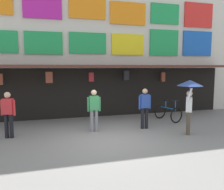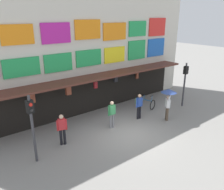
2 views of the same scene
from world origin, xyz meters
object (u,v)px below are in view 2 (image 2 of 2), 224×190
(pedestrian_in_white, at_px, (112,113))
(pedestrian_in_black, at_px, (139,104))
(bicycle_parked, at_px, (146,103))
(pedestrian_with_umbrella, at_px, (168,96))
(traffic_light_near, at_px, (32,119))
(pedestrian_in_yellow, at_px, (62,128))
(traffic_light_far, at_px, (185,78))

(pedestrian_in_white, bearing_deg, pedestrian_in_black, -1.90)
(bicycle_parked, xyz_separation_m, pedestrian_with_umbrella, (-0.41, -2.23, 1.25))
(traffic_light_near, relative_size, bicycle_parked, 2.47)
(pedestrian_in_yellow, distance_m, pedestrian_with_umbrella, 6.70)
(traffic_light_far, bearing_deg, traffic_light_near, -179.90)
(pedestrian_in_white, height_order, pedestrian_with_umbrella, pedestrian_with_umbrella)
(traffic_light_near, relative_size, pedestrian_in_white, 1.90)
(pedestrian_in_black, height_order, pedestrian_in_yellow, same)
(pedestrian_in_white, xyz_separation_m, pedestrian_with_umbrella, (3.39, -1.32, 0.69))
(pedestrian_in_yellow, bearing_deg, pedestrian_in_white, -1.38)
(pedestrian_with_umbrella, bearing_deg, traffic_light_near, 174.11)
(pedestrian_in_black, relative_size, pedestrian_in_yellow, 1.00)
(traffic_light_far, height_order, pedestrian_in_black, traffic_light_far)
(traffic_light_near, relative_size, pedestrian_in_yellow, 1.90)
(pedestrian_in_white, bearing_deg, traffic_light_far, -4.29)
(traffic_light_near, relative_size, pedestrian_in_black, 1.90)
(traffic_light_near, height_order, traffic_light_far, same)
(traffic_light_far, xyz_separation_m, pedestrian_with_umbrella, (-2.80, -0.86, -0.50))
(pedestrian_with_umbrella, bearing_deg, traffic_light_far, 16.99)
(pedestrian_in_white, xyz_separation_m, pedestrian_in_yellow, (-3.12, 0.08, 0.00))
(bicycle_parked, height_order, pedestrian_with_umbrella, pedestrian_with_umbrella)
(pedestrian_in_black, bearing_deg, bicycle_parked, 30.50)
(traffic_light_far, bearing_deg, pedestrian_in_black, 174.46)
(traffic_light_far, height_order, bicycle_parked, traffic_light_far)
(pedestrian_in_black, bearing_deg, traffic_light_near, -176.55)
(traffic_light_near, distance_m, traffic_light_far, 10.91)
(pedestrian_with_umbrella, bearing_deg, pedestrian_in_black, 135.33)
(pedestrian_in_yellow, height_order, pedestrian_with_umbrella, pedestrian_with_umbrella)
(traffic_light_far, relative_size, pedestrian_with_umbrella, 1.54)
(traffic_light_far, relative_size, pedestrian_in_black, 1.90)
(traffic_light_far, distance_m, pedestrian_with_umbrella, 2.97)
(pedestrian_in_white, distance_m, pedestrian_with_umbrella, 3.70)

